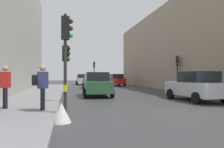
% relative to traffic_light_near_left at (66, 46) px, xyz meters
% --- Properties ---
extents(ground_plane, '(120.00, 120.00, 0.00)m').
position_rel_traffic_light_near_left_xyz_m(ground_plane, '(4.99, 0.10, -2.60)').
color(ground_plane, '#38383A').
extents(sidewalk_kerb, '(3.27, 40.00, 0.16)m').
position_rel_traffic_light_near_left_xyz_m(sidewalk_kerb, '(-1.96, 6.10, -2.52)').
color(sidewalk_kerb, gray).
rests_on(sidewalk_kerb, ground).
extents(building_facade_right, '(12.00, 30.50, 9.30)m').
position_rel_traffic_light_near_left_xyz_m(building_facade_right, '(16.30, 14.51, 2.05)').
color(building_facade_right, gray).
rests_on(building_facade_right, ground).
extents(traffic_light_near_left, '(0.43, 0.25, 3.77)m').
position_rel_traffic_light_near_left_xyz_m(traffic_light_near_left, '(0.00, 0.00, 0.00)').
color(traffic_light_near_left, '#2D2D2D').
rests_on(traffic_light_near_left, ground).
extents(traffic_light_near_right, '(0.44, 0.38, 3.21)m').
position_rel_traffic_light_near_left_xyz_m(traffic_light_near_right, '(-0.00, 3.53, -0.39)').
color(traffic_light_near_right, '#2D2D2D').
rests_on(traffic_light_near_right, ground).
extents(traffic_light_mid_street, '(0.35, 0.45, 3.38)m').
position_rel_traffic_light_near_left_xyz_m(traffic_light_mid_street, '(9.99, 9.80, -0.27)').
color(traffic_light_mid_street, '#2D2D2D').
rests_on(traffic_light_mid_street, ground).
extents(traffic_light_far_median, '(0.25, 0.43, 3.64)m').
position_rel_traffic_light_near_left_xyz_m(traffic_light_far_median, '(3.99, 23.18, -0.09)').
color(traffic_light_far_median, '#2D2D2D').
rests_on(traffic_light_far_median, ground).
extents(car_white_compact, '(2.05, 4.21, 1.76)m').
position_rel_traffic_light_near_left_xyz_m(car_white_compact, '(2.55, 27.62, -1.72)').
color(car_white_compact, silver).
rests_on(car_white_compact, ground).
extents(car_red_sedan, '(2.15, 4.27, 1.76)m').
position_rel_traffic_light_near_left_xyz_m(car_red_sedan, '(7.10, 22.25, -1.72)').
color(car_red_sedan, red).
rests_on(car_red_sedan, ground).
extents(car_silver_hatchback, '(2.12, 4.25, 1.76)m').
position_rel_traffic_light_near_left_xyz_m(car_silver_hatchback, '(7.62, 3.42, -1.72)').
color(car_silver_hatchback, '#BCBCC1').
rests_on(car_silver_hatchback, ground).
extents(car_green_estate, '(2.16, 4.27, 1.76)m').
position_rel_traffic_light_near_left_xyz_m(car_green_estate, '(2.22, 7.56, -1.72)').
color(car_green_estate, '#2D6038').
rests_on(car_green_estate, ground).
extents(car_yellow_taxi, '(2.15, 4.27, 1.76)m').
position_rel_traffic_light_near_left_xyz_m(car_yellow_taxi, '(7.65, 29.83, -1.72)').
color(car_yellow_taxi, yellow).
rests_on(car_yellow_taxi, ground).
extents(car_blue_van, '(2.18, 4.28, 1.76)m').
position_rel_traffic_light_near_left_xyz_m(car_blue_van, '(2.98, 16.76, -1.72)').
color(car_blue_van, navy).
rests_on(car_blue_van, ground).
extents(pedestrian_with_grey_backpack, '(0.64, 0.40, 1.77)m').
position_rel_traffic_light_near_left_xyz_m(pedestrian_with_grey_backpack, '(-0.94, 0.78, -1.44)').
color(pedestrian_with_grey_backpack, black).
rests_on(pedestrian_with_grey_backpack, sidewalk_kerb).
extents(pedestrian_in_red_jacket, '(0.47, 0.39, 1.77)m').
position_rel_traffic_light_near_left_xyz_m(pedestrian_in_red_jacket, '(-2.46, 1.57, -1.47)').
color(pedestrian_in_red_jacket, black).
rests_on(pedestrian_in_red_jacket, sidewalk_kerb).
extents(warning_sign_triangle, '(0.64, 0.64, 0.65)m').
position_rel_traffic_light_near_left_xyz_m(warning_sign_triangle, '(-0.14, -0.92, -2.28)').
color(warning_sign_triangle, silver).
rests_on(warning_sign_triangle, ground).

